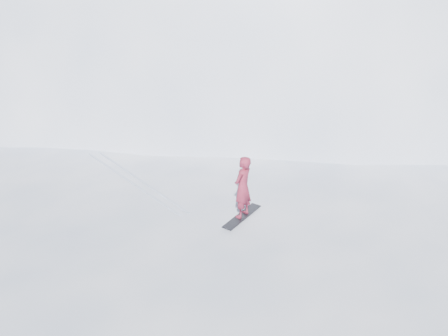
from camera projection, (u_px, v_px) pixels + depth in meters
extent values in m
plane|color=white|center=(210.00, 317.00, 11.94)|extent=(400.00, 400.00, 0.00)
ellipsoid|color=white|center=(194.00, 251.00, 14.76)|extent=(36.00, 28.00, 4.80)
ellipsoid|color=white|center=(279.00, 71.00, 42.62)|extent=(60.00, 56.00, 56.00)
ellipsoid|color=white|center=(199.00, 101.00, 32.33)|extent=(28.00, 24.00, 18.00)
ellipsoid|color=white|center=(424.00, 318.00, 11.89)|extent=(5.00, 4.50, 0.70)
ellipsoid|color=white|center=(82.00, 234.00, 15.74)|extent=(7.00, 6.30, 1.00)
ellipsoid|color=white|center=(310.00, 198.00, 18.33)|extent=(4.00, 3.60, 0.60)
cube|color=black|center=(242.00, 216.00, 12.16)|extent=(1.58, 0.96, 0.03)
imported|color=maroon|center=(243.00, 187.00, 11.80)|extent=(0.77, 0.66, 1.77)
cube|color=silver|center=(128.00, 179.00, 14.33)|extent=(1.05, 5.93, 0.04)
cube|color=silver|center=(137.00, 177.00, 14.48)|extent=(0.94, 5.94, 0.04)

